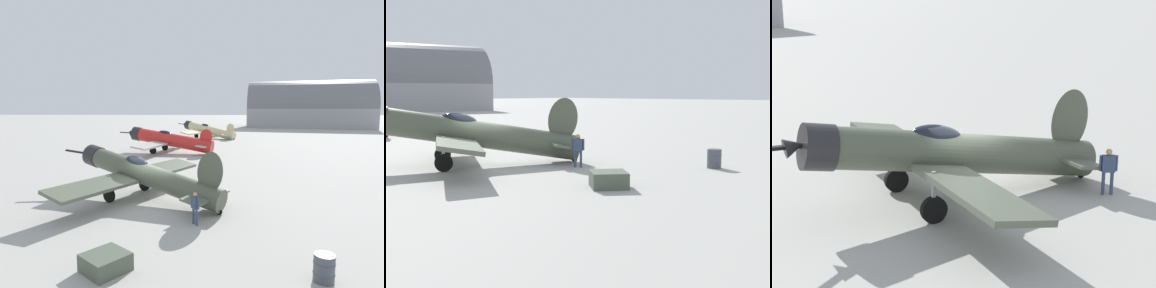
% 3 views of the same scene
% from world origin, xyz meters
% --- Properties ---
extents(ground_plane, '(400.00, 400.00, 0.00)m').
position_xyz_m(ground_plane, '(0.00, 0.00, 0.00)').
color(ground_plane, '#A8A59E').
extents(airplane_foreground, '(10.64, 10.84, 3.34)m').
position_xyz_m(airplane_foreground, '(-0.25, -0.43, 1.55)').
color(airplane_foreground, '#4C5442').
rests_on(airplane_foreground, ground_plane).
extents(ground_crew_mechanic, '(0.52, 0.41, 1.56)m').
position_xyz_m(ground_crew_mechanic, '(3.77, 2.82, 0.95)').
color(ground_crew_mechanic, '#384766').
rests_on(ground_crew_mechanic, ground_plane).
extents(equipment_crate, '(1.88, 1.87, 0.60)m').
position_xyz_m(equipment_crate, '(8.12, -0.03, 0.30)').
color(equipment_crate, '#4C5647').
rests_on(equipment_crate, ground_plane).
extents(fuel_drum, '(0.68, 0.68, 0.88)m').
position_xyz_m(fuel_drum, '(8.44, 7.06, 0.44)').
color(fuel_drum, '#474C56').
rests_on(fuel_drum, ground_plane).
extents(distant_hangar, '(21.40, 33.54, 14.87)m').
position_xyz_m(distant_hangar, '(-69.29, 30.53, 4.38)').
color(distant_hangar, '#939399').
rests_on(distant_hangar, ground_plane).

